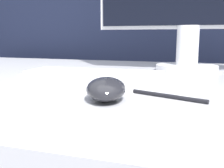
# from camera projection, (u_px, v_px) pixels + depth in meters

# --- Properties ---
(partition_panel) EXTENTS (5.00, 0.03, 1.13)m
(partition_panel) POSITION_uv_depth(u_px,v_px,m) (151.00, 85.00, 1.37)
(partition_panel) COLOR black
(partition_panel) RESTS_ON ground_plane
(computer_mouse_near) EXTENTS (0.11, 0.14, 0.04)m
(computer_mouse_near) POSITION_uv_depth(u_px,v_px,m) (106.00, 89.00, 0.48)
(computer_mouse_near) COLOR #232328
(computer_mouse_near) RESTS_ON desk
(keyboard) EXTENTS (0.39, 0.14, 0.02)m
(keyboard) POSITION_uv_depth(u_px,v_px,m) (94.00, 76.00, 0.70)
(keyboard) COLOR silver
(keyboard) RESTS_ON desk
(pen) EXTENTS (0.15, 0.06, 0.01)m
(pen) POSITION_uv_depth(u_px,v_px,m) (168.00, 96.00, 0.50)
(pen) COLOR black
(pen) RESTS_ON desk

